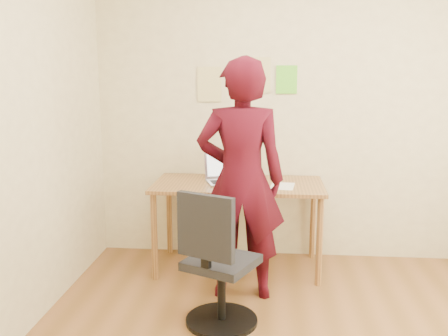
# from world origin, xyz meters

# --- Properties ---
(room) EXTENTS (3.58, 3.58, 2.78)m
(room) POSITION_xyz_m (0.00, 0.00, 1.35)
(room) COLOR brown
(room) RESTS_ON ground
(desk) EXTENTS (1.40, 0.70, 0.74)m
(desk) POSITION_xyz_m (-0.47, 1.38, 0.65)
(desk) COLOR olive
(desk) RESTS_ON ground
(laptop) EXTENTS (0.43, 0.40, 0.25)m
(laptop) POSITION_xyz_m (-0.57, 1.42, 0.79)
(laptop) COLOR silver
(laptop) RESTS_ON desk
(paper_sheet) EXTENTS (0.22, 0.29, 0.00)m
(paper_sheet) POSITION_xyz_m (-0.11, 1.30, 0.74)
(paper_sheet) COLOR white
(paper_sheet) RESTS_ON desk
(phone) EXTENTS (0.09, 0.14, 0.01)m
(phone) POSITION_xyz_m (-0.31, 1.17, 0.75)
(phone) COLOR black
(phone) RESTS_ON desk
(wall_note_left) EXTENTS (0.21, 0.00, 0.30)m
(wall_note_left) POSITION_xyz_m (-0.75, 1.74, 1.54)
(wall_note_left) COLOR #D7C981
(wall_note_left) RESTS_ON room
(wall_note_mid) EXTENTS (0.21, 0.00, 0.30)m
(wall_note_mid) POSITION_xyz_m (-0.33, 1.74, 1.62)
(wall_note_mid) COLOR #D7C981
(wall_note_mid) RESTS_ON room
(wall_note_right) EXTENTS (0.18, 0.00, 0.24)m
(wall_note_right) POSITION_xyz_m (-0.08, 1.74, 1.58)
(wall_note_right) COLOR #66D930
(wall_note_right) RESTS_ON room
(office_chair) EXTENTS (0.54, 0.55, 0.92)m
(office_chair) POSITION_xyz_m (-0.55, 0.37, 0.39)
(office_chair) COLOR black
(office_chair) RESTS_ON ground
(person) EXTENTS (0.67, 0.46, 1.76)m
(person) POSITION_xyz_m (-0.42, 0.87, 0.88)
(person) COLOR #3B0812
(person) RESTS_ON ground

